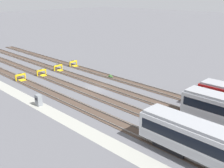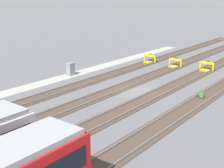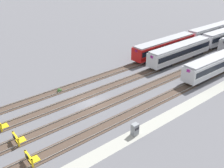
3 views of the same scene
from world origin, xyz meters
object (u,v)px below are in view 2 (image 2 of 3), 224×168
Objects in this scene: bumper_stop_middle_track at (206,67)px; electrical_cabinet at (71,69)px; bumper_stop_near_inner_track at (175,63)px; weed_clump at (201,96)px; bumper_stop_nearest_track at (149,59)px.

bumper_stop_middle_track is 1.25× the size of electrical_cabinet.
weed_clump is (10.40, 8.31, -0.27)m from bumper_stop_near_inner_track.
bumper_stop_nearest_track is 1.00× the size of bumper_stop_near_inner_track.
bumper_stop_nearest_track and bumper_stop_middle_track have the same top height.
bumper_stop_near_inner_track is (0.18, 4.28, 0.00)m from bumper_stop_nearest_track.
electrical_cabinet is at bearing -83.56° from weed_clump.
bumper_stop_nearest_track is 16.45m from weed_clump.
electrical_cabinet reaches higher than weed_clump.
weed_clump is (10.58, 12.59, -0.27)m from bumper_stop_nearest_track.
bumper_stop_near_inner_track is 4.33m from bumper_stop_middle_track.
bumper_stop_nearest_track is 13.00m from electrical_cabinet.
bumper_stop_near_inner_track is at bearing 87.53° from bumper_stop_nearest_track.
bumper_stop_nearest_track is at bearing -87.02° from bumper_stop_middle_track.
bumper_stop_near_inner_track is at bearing -81.64° from bumper_stop_middle_track.
electrical_cabinet is at bearing -33.38° from bumper_stop_near_inner_track.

